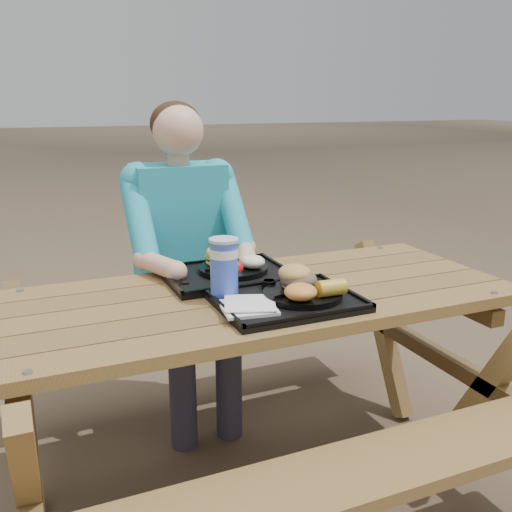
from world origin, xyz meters
name	(u,v)px	position (x,y,z in m)	size (l,w,h in m)	color
ground	(256,478)	(0.00, 0.00, 0.00)	(60.00, 60.00, 0.00)	#999999
picnic_table	(256,390)	(0.00, 0.00, 0.38)	(1.80, 1.49, 0.75)	#999999
tray_near	(287,302)	(0.04, -0.15, 0.76)	(0.45, 0.35, 0.02)	black
tray_far	(227,276)	(-0.04, 0.19, 0.76)	(0.45, 0.35, 0.02)	black
plate_near	(303,294)	(0.10, -0.16, 0.78)	(0.26, 0.26, 0.02)	black
plate_far	(233,269)	(-0.01, 0.20, 0.78)	(0.26, 0.26, 0.02)	black
napkin_stack	(248,306)	(-0.11, -0.19, 0.78)	(0.16, 0.16, 0.02)	silver
soda_cup	(224,269)	(-0.13, -0.04, 0.86)	(0.09, 0.09, 0.18)	blue
condiment_bbq	(269,284)	(0.03, -0.03, 0.78)	(0.05, 0.05, 0.03)	black
condiment_mustard	(288,282)	(0.10, -0.04, 0.79)	(0.05, 0.05, 0.03)	gold
sandwich	(299,270)	(0.11, -0.11, 0.85)	(0.12, 0.12, 0.12)	gold
mac_cheese	(301,292)	(0.05, -0.23, 0.82)	(0.10, 0.10, 0.05)	gold
corn_cob	(331,288)	(0.16, -0.23, 0.82)	(0.09, 0.09, 0.05)	gold
cutlery_far	(184,278)	(-0.20, 0.19, 0.77)	(0.03, 0.15, 0.01)	black
burger	(222,249)	(-0.03, 0.26, 0.85)	(0.13, 0.13, 0.11)	#F7C557
baked_beans	(226,267)	(-0.06, 0.14, 0.81)	(0.08, 0.08, 0.04)	#441A0D
potato_salad	(253,262)	(0.05, 0.15, 0.81)	(0.09, 0.09, 0.05)	white
diner	(183,276)	(-0.09, 0.62, 0.64)	(0.48, 0.84, 1.28)	#1A93B7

